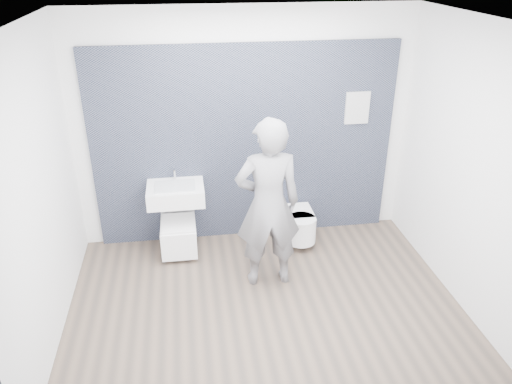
{
  "coord_description": "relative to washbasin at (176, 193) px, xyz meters",
  "views": [
    {
      "loc": [
        -0.7,
        -4.09,
        3.33
      ],
      "look_at": [
        0.0,
        0.6,
        1.0
      ],
      "focal_mm": 35.0,
      "sensor_mm": 36.0,
      "label": 1
    }
  ],
  "objects": [
    {
      "name": "ground",
      "position": [
        0.86,
        -1.19,
        -0.76
      ],
      "size": [
        4.0,
        4.0,
        0.0
      ],
      "primitive_type": "plane",
      "color": "brown",
      "rests_on": "ground"
    },
    {
      "name": "washbasin",
      "position": [
        0.0,
        0.0,
        0.0
      ],
      "size": [
        0.66,
        0.49,
        0.49
      ],
      "color": "white",
      "rests_on": "ground"
    },
    {
      "name": "toilet_rounded",
      "position": [
        1.48,
        -0.06,
        -0.51
      ],
      "size": [
        0.36,
        0.61,
        0.33
      ],
      "color": "white",
      "rests_on": "ground"
    },
    {
      "name": "toilet_square",
      "position": [
        -0.0,
        -0.05,
        -0.51
      ],
      "size": [
        0.41,
        0.6,
        0.72
      ],
      "color": "white",
      "rests_on": "ground"
    },
    {
      "name": "tile_wall",
      "position": [
        0.86,
        0.28,
        -0.76
      ],
      "size": [
        3.6,
        0.06,
        2.4
      ],
      "primitive_type": "cube",
      "color": "black",
      "rests_on": "ground"
    },
    {
      "name": "visitor",
      "position": [
        0.95,
        -0.79,
        0.18
      ],
      "size": [
        0.69,
        0.46,
        1.88
      ],
      "primitive_type": "imported",
      "rotation": [
        0.0,
        0.0,
        3.16
      ],
      "color": "slate",
      "rests_on": "ground"
    },
    {
      "name": "room_shell",
      "position": [
        0.86,
        -1.19,
        0.98
      ],
      "size": [
        4.0,
        4.0,
        4.0
      ],
      "color": "silver",
      "rests_on": "ground"
    },
    {
      "name": "info_placard",
      "position": [
        2.2,
        0.23,
        -0.76
      ],
      "size": [
        0.29,
        0.03,
        0.39
      ],
      "primitive_type": "cube",
      "color": "white",
      "rests_on": "ground"
    }
  ]
}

